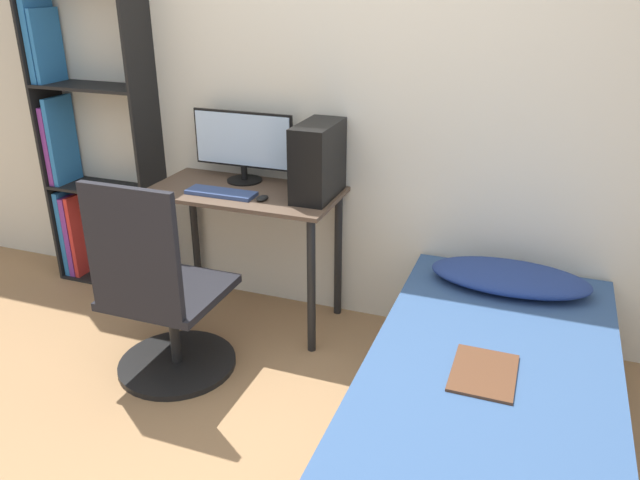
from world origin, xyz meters
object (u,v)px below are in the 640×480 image
at_px(monitor, 243,144).
at_px(pc_tower, 318,160).
at_px(keyboard, 221,193).
at_px(bed, 486,411).
at_px(bookshelf, 83,149).
at_px(office_chair, 162,307).

relative_size(monitor, pc_tower, 1.52).
relative_size(monitor, keyboard, 1.56).
relative_size(bed, pc_tower, 4.94).
relative_size(bed, monitor, 3.24).
height_order(bookshelf, pc_tower, bookshelf).
distance_m(bookshelf, keyboard, 1.11).
distance_m(bookshelf, office_chair, 1.39).
distance_m(bed, pc_tower, 1.46).
xyz_separation_m(bookshelf, monitor, (1.09, 0.02, 0.13)).
height_order(office_chair, keyboard, office_chair).
height_order(bed, pc_tower, pc_tower).
relative_size(office_chair, keyboard, 2.74).
height_order(bookshelf, office_chair, bookshelf).
xyz_separation_m(bookshelf, keyboard, (1.08, -0.23, -0.08)).
bearing_deg(bookshelf, keyboard, -12.18).
xyz_separation_m(monitor, keyboard, (-0.01, -0.25, -0.21)).
bearing_deg(bookshelf, pc_tower, -2.80).
distance_m(office_chair, keyboard, 0.69).
distance_m(bed, keyboard, 1.71).
xyz_separation_m(bookshelf, office_chair, (1.04, -0.79, -0.48)).
bearing_deg(pc_tower, office_chair, -126.51).
height_order(keyboard, pc_tower, pc_tower).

